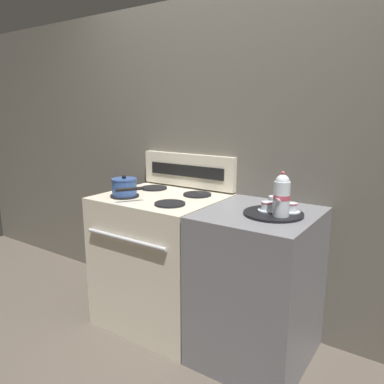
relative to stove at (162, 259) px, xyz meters
The scene contains 11 objects.
ground_plane 0.55m from the stove, ahead, with size 6.00×6.00×0.00m, color brown.
wall_back 0.81m from the stove, 48.96° to the left, with size 6.00×0.05×2.20m.
stove is the anchor object (origin of this frame).
control_panel 0.66m from the stove, 90.00° to the left, with size 0.77×0.05×0.24m.
side_counter 0.71m from the stove, ahead, with size 0.62×0.67×0.90m.
saucepan 0.57m from the stove, 140.15° to the right, with size 0.28×0.25×0.14m.
serving_tray 0.91m from the stove, ahead, with size 0.33×0.33×0.01m.
teapot 1.03m from the stove, ahead, with size 0.09×0.14×0.24m.
teacup_left 0.90m from the stove, ahead, with size 0.10×0.10×0.05m.
teacup_right 1.00m from the stove, ahead, with size 0.10×0.10×0.05m.
creamer_jug 0.90m from the stove, ahead, with size 0.06×0.06×0.06m.
Camera 1 is at (1.22, -1.89, 1.47)m, focal length 35.00 mm.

